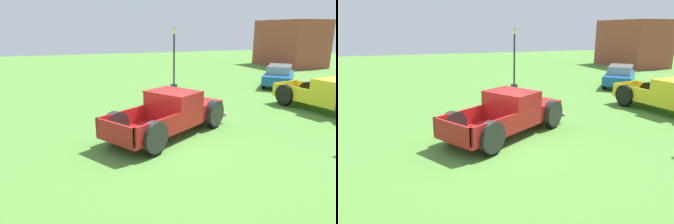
% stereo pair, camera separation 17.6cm
% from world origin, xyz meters
% --- Properties ---
extents(ground_plane, '(80.00, 80.00, 0.00)m').
position_xyz_m(ground_plane, '(0.00, 0.00, 0.00)').
color(ground_plane, '#548C38').
extents(pickup_truck_foreground, '(4.40, 5.59, 1.65)m').
position_xyz_m(pickup_truck_foreground, '(-1.12, 0.78, 0.79)').
color(pickup_truck_foreground, maroon).
rests_on(pickup_truck_foreground, ground_plane).
extents(sedan_distant_a, '(4.32, 4.25, 1.44)m').
position_xyz_m(sedan_distant_a, '(-7.93, 11.15, 0.75)').
color(sedan_distant_a, '#195699').
rests_on(sedan_distant_a, ground_plane).
extents(lamp_post_far, '(0.36, 0.36, 3.99)m').
position_xyz_m(lamp_post_far, '(-9.75, 4.01, 2.09)').
color(lamp_post_far, '#2D2D33').
rests_on(lamp_post_far, ground_plane).
extents(brick_pavilion, '(6.95, 4.34, 4.75)m').
position_xyz_m(brick_pavilion, '(-17.49, 20.12, 2.37)').
color(brick_pavilion, brown).
rests_on(brick_pavilion, ground_plane).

